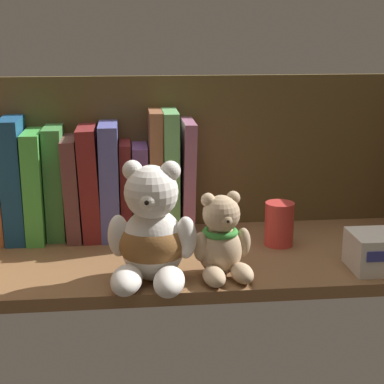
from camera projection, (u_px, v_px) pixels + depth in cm
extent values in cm
cube|color=brown|center=(193.00, 259.00, 103.69)|extent=(81.34, 31.22, 2.00)
cube|color=brown|center=(184.00, 157.00, 115.53)|extent=(83.74, 1.20, 30.30)
cube|color=#B0653B|center=(0.00, 196.00, 109.68)|extent=(2.63, 12.25, 15.29)
cube|color=navy|center=(16.00, 178.00, 109.13)|extent=(3.68, 13.07, 21.83)
cube|color=green|center=(37.00, 184.00, 109.79)|extent=(3.10, 13.74, 19.47)
cube|color=#438741|center=(56.00, 182.00, 110.06)|extent=(3.15, 9.87, 19.99)
cube|color=brown|center=(73.00, 186.00, 110.61)|extent=(3.04, 13.16, 18.25)
cube|color=maroon|center=(91.00, 181.00, 110.68)|extent=(3.90, 12.97, 20.12)
cube|color=#5558A4|center=(110.00, 179.00, 110.96)|extent=(3.29, 13.11, 20.55)
cube|color=maroon|center=(126.00, 188.00, 111.71)|extent=(2.00, 9.14, 17.02)
cube|color=#69447B|center=(140.00, 189.00, 112.05)|extent=(2.73, 9.79, 16.44)
cube|color=#9F6240|center=(155.00, 172.00, 111.51)|extent=(2.72, 9.99, 22.65)
cube|color=#68B067|center=(170.00, 172.00, 111.78)|extent=(2.65, 12.40, 22.65)
cube|color=#915572|center=(184.00, 176.00, 112.27)|extent=(2.56, 14.32, 20.94)
ellipsoid|color=white|center=(153.00, 244.00, 91.54)|extent=(9.48, 8.70, 11.15)
sphere|color=white|center=(151.00, 192.00, 88.85)|extent=(7.93, 7.93, 7.93)
sphere|color=white|center=(132.00, 170.00, 88.80)|extent=(2.97, 2.97, 2.97)
sphere|color=white|center=(171.00, 171.00, 88.35)|extent=(2.97, 2.97, 2.97)
sphere|color=white|center=(148.00, 201.00, 86.27)|extent=(2.97, 2.97, 2.97)
sphere|color=black|center=(147.00, 202.00, 85.25)|extent=(1.04, 1.04, 1.04)
ellipsoid|color=white|center=(127.00, 280.00, 87.64)|extent=(5.78, 8.14, 3.96)
ellipsoid|color=white|center=(169.00, 282.00, 87.15)|extent=(5.78, 8.14, 3.96)
ellipsoid|color=white|center=(119.00, 236.00, 91.05)|extent=(3.77, 3.77, 6.44)
ellipsoid|color=white|center=(186.00, 238.00, 90.23)|extent=(3.77, 3.77, 6.44)
ellipsoid|color=brown|center=(153.00, 243.00, 91.47)|extent=(10.26, 9.48, 7.80)
ellipsoid|color=tan|center=(220.00, 250.00, 93.77)|extent=(6.79, 6.23, 7.99)
sphere|color=tan|center=(221.00, 214.00, 91.85)|extent=(5.68, 5.68, 5.68)
sphere|color=tan|center=(208.00, 200.00, 91.10)|extent=(2.13, 2.13, 2.13)
sphere|color=tan|center=(233.00, 198.00, 92.18)|extent=(2.13, 2.13, 2.13)
sphere|color=tan|center=(226.00, 220.00, 90.08)|extent=(2.13, 2.13, 2.13)
sphere|color=black|center=(227.00, 221.00, 89.37)|extent=(0.75, 0.75, 0.75)
ellipsoid|color=tan|center=(214.00, 276.00, 90.33)|extent=(4.10, 5.81, 2.84)
ellipsoid|color=tan|center=(242.00, 273.00, 91.53)|extent=(4.10, 5.81, 2.84)
ellipsoid|color=tan|center=(198.00, 247.00, 92.16)|extent=(2.68, 2.68, 4.61)
ellipsoid|color=tan|center=(243.00, 242.00, 94.11)|extent=(2.68, 2.68, 4.61)
torus|color=green|center=(220.00, 232.00, 93.01)|extent=(5.45, 5.45, 1.02)
cylinder|color=#C63833|center=(279.00, 224.00, 106.57)|extent=(5.04, 5.04, 7.63)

